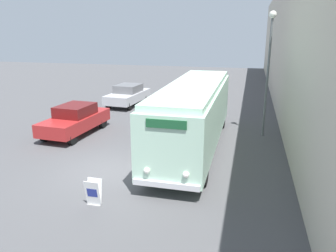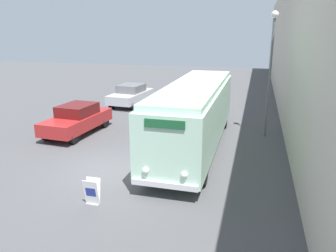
% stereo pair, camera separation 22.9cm
% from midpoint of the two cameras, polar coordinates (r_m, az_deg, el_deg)
% --- Properties ---
extents(ground_plane, '(80.00, 80.00, 0.00)m').
position_cam_midpoint_polar(ground_plane, '(13.57, -9.52, -7.67)').
color(ground_plane, '#4C4C4F').
extents(building_wall_right, '(0.30, 60.00, 8.77)m').
position_cam_midpoint_polar(building_wall_right, '(21.32, 20.71, 12.39)').
color(building_wall_right, beige).
rests_on(building_wall_right, ground_plane).
extents(vintage_bus, '(2.40, 10.57, 3.14)m').
position_cam_midpoint_polar(vintage_bus, '(15.39, 5.13, 2.34)').
color(vintage_bus, black).
rests_on(vintage_bus, ground_plane).
extents(sign_board, '(0.50, 0.33, 0.87)m').
position_cam_midpoint_polar(sign_board, '(11.09, -12.50, -11.14)').
color(sign_board, gray).
rests_on(sign_board, ground_plane).
extents(streetlamp, '(0.36, 0.36, 6.39)m').
position_cam_midpoint_polar(streetlamp, '(17.64, 17.90, 11.27)').
color(streetlamp, '#595E60').
rests_on(streetlamp, ground_plane).
extents(parked_car_near, '(2.18, 4.59, 1.61)m').
position_cam_midpoint_polar(parked_car_near, '(18.48, -15.19, 1.19)').
color(parked_car_near, black).
rests_on(parked_car_near, ground_plane).
extents(parked_car_mid, '(2.30, 4.52, 1.55)m').
position_cam_midpoint_polar(parked_car_mid, '(25.01, -6.21, 5.46)').
color(parked_car_mid, black).
rests_on(parked_car_mid, ground_plane).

